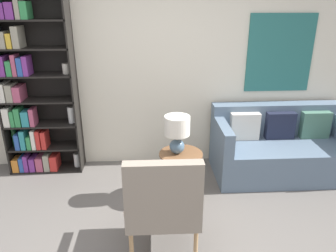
{
  "coord_description": "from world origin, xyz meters",
  "views": [
    {
      "loc": [
        -0.05,
        -2.03,
        2.1
      ],
      "look_at": [
        0.12,
        0.99,
        0.9
      ],
      "focal_mm": 35.0,
      "sensor_mm": 36.0,
      "label": 1
    }
  ],
  "objects": [
    {
      "name": "side_table",
      "position": [
        0.27,
        1.11,
        0.47
      ],
      "size": [
        0.47,
        0.47,
        0.53
      ],
      "color": "brown",
      "rests_on": "ground_plane"
    },
    {
      "name": "wall_back",
      "position": [
        0.02,
        2.03,
        1.35
      ],
      "size": [
        6.4,
        0.08,
        2.7
      ],
      "color": "silver",
      "rests_on": "ground_plane"
    },
    {
      "name": "armchair",
      "position": [
        0.04,
        0.2,
        0.56
      ],
      "size": [
        0.62,
        0.57,
        0.97
      ],
      "color": "tan",
      "rests_on": "ground_plane"
    },
    {
      "name": "bookshelf",
      "position": [
        -1.49,
        1.84,
        1.05
      ],
      "size": [
        0.9,
        0.3,
        2.18
      ],
      "color": "black",
      "rests_on": "ground_plane"
    },
    {
      "name": "table_lamp",
      "position": [
        0.23,
        1.12,
        0.8
      ],
      "size": [
        0.27,
        0.27,
        0.42
      ],
      "color": "slate",
      "rests_on": "side_table"
    },
    {
      "name": "couch",
      "position": [
        1.58,
        1.6,
        0.33
      ],
      "size": [
        1.66,
        0.82,
        0.84
      ],
      "color": "slate",
      "rests_on": "ground_plane"
    }
  ]
}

